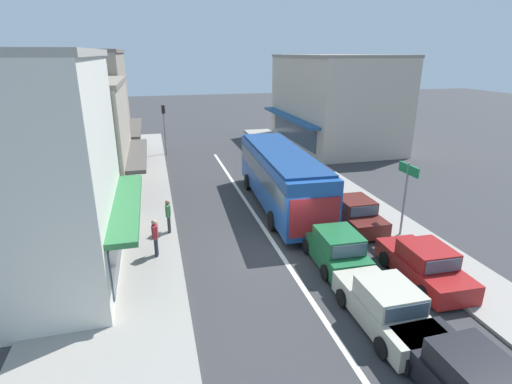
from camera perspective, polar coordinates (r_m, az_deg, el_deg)
ground_plane at (r=17.84m, az=3.11°, el=-8.18°), size 140.00×140.00×0.00m
lane_centre_line at (r=21.33m, az=-0.09°, el=-3.38°), size 0.20×28.00×0.01m
sidewalk_left at (r=22.68m, az=-18.32°, el=-2.82°), size 5.20×44.00×0.14m
kerb_right at (r=25.16m, az=12.56°, el=-0.13°), size 2.80×44.00×0.12m
shopfront_corner_near at (r=16.54m, az=-32.63°, el=2.00°), size 8.24×7.95×8.35m
shopfront_mid_block at (r=24.45m, az=-26.79°, el=5.89°), size 8.66×8.35×6.85m
shopfront_far_end at (r=33.10m, az=-23.98°, el=10.71°), size 7.82×9.39×8.46m
building_right_far at (r=38.56m, az=11.04°, el=12.68°), size 8.89×13.91×8.07m
city_bus at (r=22.02m, az=3.62°, el=2.50°), size 3.07×10.95×3.23m
sedan_adjacent_lane_trail at (r=13.67m, az=18.12°, el=-15.39°), size 1.91×4.21×1.47m
sedan_behind_bus_near at (r=11.92m, az=28.08°, el=-22.77°), size 1.96×4.23×1.47m
hatchback_queue_far_back at (r=16.64m, az=11.31°, el=-7.97°), size 1.92×3.76×1.54m
parked_sedan_kerb_front at (r=16.54m, az=22.88°, el=-9.57°), size 1.99×4.25×1.47m
parked_sedan_kerb_second at (r=20.46m, az=13.77°, el=-2.99°), size 1.93×4.22×1.47m
parked_hatchback_kerb_third at (r=25.45m, az=8.13°, el=1.91°), size 1.88×3.74×1.54m
traffic_light_downstreet at (r=34.33m, az=-13.01°, el=9.79°), size 0.33×0.24×4.20m
directional_road_sign at (r=19.26m, az=20.75°, el=1.26°), size 0.10×1.40×3.60m
pedestrian_with_handbag_near at (r=19.20m, az=-12.42°, el=-3.07°), size 0.26×0.66×1.63m
pedestrian_browsing_midblock at (r=17.13m, az=-14.20°, el=-6.05°), size 0.26×0.57×1.63m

